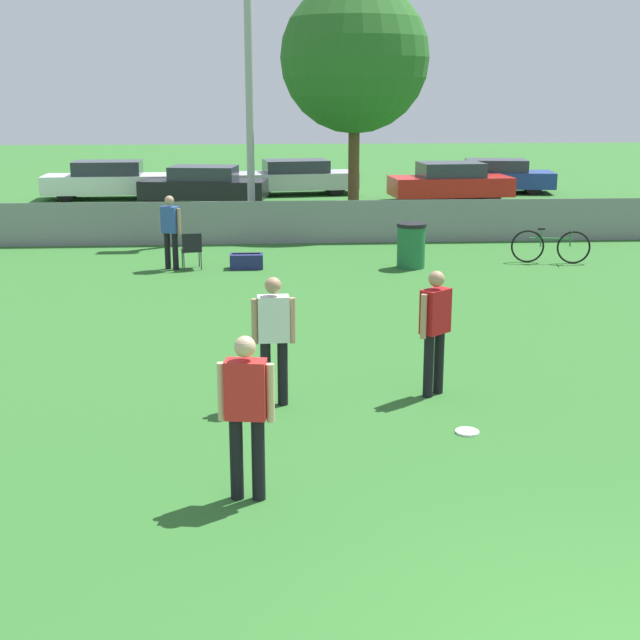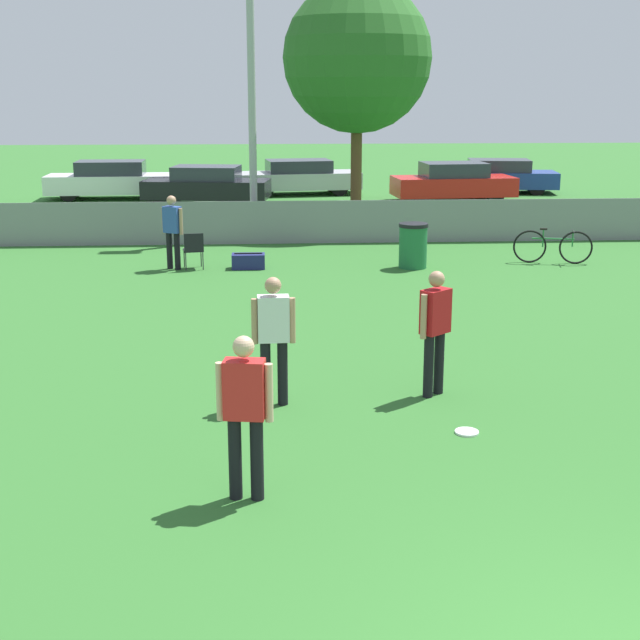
# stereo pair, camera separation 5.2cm
# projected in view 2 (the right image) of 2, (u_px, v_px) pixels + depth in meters

# --- Properties ---
(fence_backline) EXTENTS (26.35, 0.07, 1.21)m
(fence_backline) POSITION_uv_depth(u_px,v_px,m) (365.00, 222.00, 22.97)
(fence_backline) COLOR gray
(fence_backline) RESTS_ON ground_plane
(light_pole) EXTENTS (0.90, 0.36, 7.47)m
(light_pole) POSITION_uv_depth(u_px,v_px,m) (251.00, 65.00, 22.91)
(light_pole) COLOR #9E9EA3
(light_pole) RESTS_ON ground_plane
(tree_near_pole) EXTENTS (4.16, 4.16, 6.79)m
(tree_near_pole) POSITION_uv_depth(u_px,v_px,m) (357.00, 58.00, 24.79)
(tree_near_pole) COLOR brown
(tree_near_pole) RESTS_ON ground_plane
(player_defender_red) EXTENTS (0.44, 0.42, 1.65)m
(player_defender_red) POSITION_uv_depth(u_px,v_px,m) (435.00, 325.00, 11.42)
(player_defender_red) COLOR black
(player_defender_red) RESTS_ON ground_plane
(player_receiver_white) EXTENTS (0.55, 0.24, 1.65)m
(player_receiver_white) POSITION_uv_depth(u_px,v_px,m) (274.00, 332.00, 11.06)
(player_receiver_white) COLOR black
(player_receiver_white) RESTS_ON ground_plane
(player_thrower_red) EXTENTS (0.54, 0.28, 1.65)m
(player_thrower_red) POSITION_uv_depth(u_px,v_px,m) (245.00, 407.00, 8.48)
(player_thrower_red) COLOR black
(player_thrower_red) RESTS_ON ground_plane
(spectator_in_blue) EXTENTS (0.48, 0.37, 1.63)m
(spectator_in_blue) POSITION_uv_depth(u_px,v_px,m) (172.00, 227.00, 19.50)
(spectator_in_blue) COLOR black
(spectator_in_blue) RESTS_ON ground_plane
(frisbee_disc) EXTENTS (0.28, 0.28, 0.03)m
(frisbee_disc) POSITION_uv_depth(u_px,v_px,m) (467.00, 432.00, 10.37)
(frisbee_disc) COLOR white
(frisbee_disc) RESTS_ON ground_plane
(folding_chair_sideline) EXTENTS (0.49, 0.50, 0.82)m
(folding_chair_sideline) POSITION_uv_depth(u_px,v_px,m) (193.00, 248.00, 19.61)
(folding_chair_sideline) COLOR #333338
(folding_chair_sideline) RESTS_ON ground_plane
(bicycle_sideline) EXTENTS (1.75, 0.51, 0.81)m
(bicycle_sideline) POSITION_uv_depth(u_px,v_px,m) (553.00, 247.00, 20.29)
(bicycle_sideline) COLOR black
(bicycle_sideline) RESTS_ON ground_plane
(trash_bin) EXTENTS (0.65, 0.65, 1.00)m
(trash_bin) POSITION_uv_depth(u_px,v_px,m) (413.00, 245.00, 19.77)
(trash_bin) COLOR #1E6638
(trash_bin) RESTS_ON ground_plane
(gear_bag_sideline) EXTENTS (0.73, 0.40, 0.35)m
(gear_bag_sideline) POSITION_uv_depth(u_px,v_px,m) (248.00, 261.00, 19.77)
(gear_bag_sideline) COLOR navy
(gear_bag_sideline) RESTS_ON ground_plane
(parked_car_white) EXTENTS (4.61, 1.78, 1.36)m
(parked_car_white) POSITION_uv_depth(u_px,v_px,m) (111.00, 180.00, 32.08)
(parked_car_white) COLOR black
(parked_car_white) RESTS_ON ground_plane
(parked_car_dark) EXTENTS (4.45, 2.30, 1.30)m
(parked_car_dark) POSITION_uv_depth(u_px,v_px,m) (207.00, 185.00, 30.59)
(parked_car_dark) COLOR black
(parked_car_dark) RESTS_ON ground_plane
(parked_car_silver) EXTENTS (4.70, 2.35, 1.29)m
(parked_car_silver) POSITION_uv_depth(u_px,v_px,m) (299.00, 177.00, 33.39)
(parked_car_silver) COLOR black
(parked_car_silver) RESTS_ON ground_plane
(parked_car_red) EXTENTS (4.35, 2.10, 1.35)m
(parked_car_red) POSITION_uv_depth(u_px,v_px,m) (453.00, 182.00, 31.44)
(parked_car_red) COLOR black
(parked_car_red) RESTS_ON ground_plane
(parked_car_blue) EXTENTS (4.52, 2.24, 1.26)m
(parked_car_blue) POSITION_uv_depth(u_px,v_px,m) (499.00, 176.00, 33.95)
(parked_car_blue) COLOR black
(parked_car_blue) RESTS_ON ground_plane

